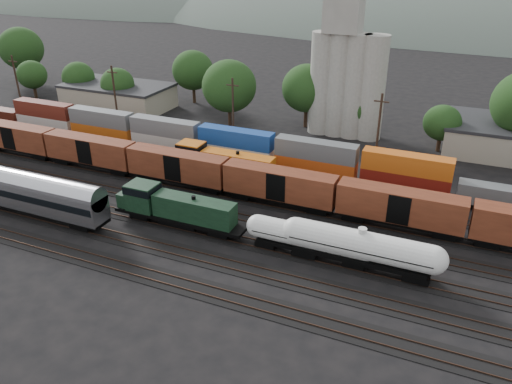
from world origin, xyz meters
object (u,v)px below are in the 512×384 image
at_px(green_locomotive, 173,207).
at_px(orange_locomotive, 219,161).
at_px(tank_car_a, 310,238).
at_px(grain_silo, 347,73).
at_px(passenger_coach, 20,189).

bearing_deg(green_locomotive, orange_locomotive, 95.50).
relative_size(tank_car_a, grain_silo, 0.52).
xyz_separation_m(green_locomotive, grain_silo, (10.47, 41.00, 8.66)).
distance_m(passenger_coach, grain_silo, 55.32).
xyz_separation_m(passenger_coach, orange_locomotive, (17.83, 20.00, -0.92)).
xyz_separation_m(tank_car_a, orange_locomotive, (-18.87, 15.00, 0.24)).
bearing_deg(grain_silo, orange_locomotive, -114.62).
bearing_deg(orange_locomotive, green_locomotive, -84.50).
bearing_deg(orange_locomotive, passenger_coach, -131.71).
distance_m(tank_car_a, passenger_coach, 37.05).
bearing_deg(orange_locomotive, grain_silo, 65.38).
xyz_separation_m(green_locomotive, orange_locomotive, (-1.44, 15.00, -0.00)).
relative_size(passenger_coach, orange_locomotive, 1.39).
distance_m(green_locomotive, tank_car_a, 17.43).
bearing_deg(tank_car_a, passenger_coach, -172.24).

